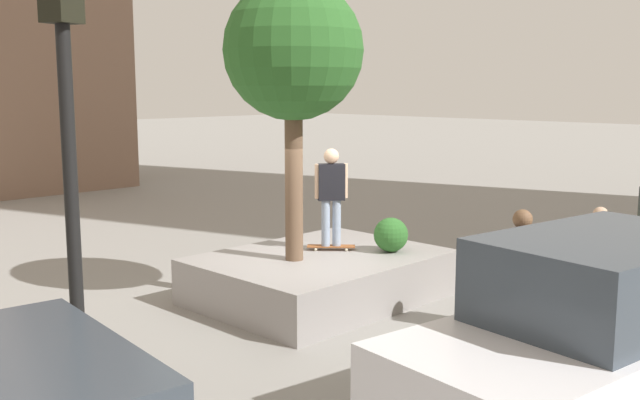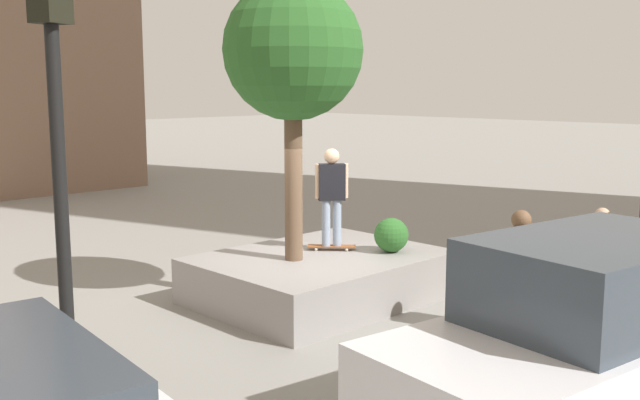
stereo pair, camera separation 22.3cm
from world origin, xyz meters
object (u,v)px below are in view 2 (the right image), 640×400
Objects in this scene: planter_ledge at (320,277)px; sedan_parked at (586,343)px; bystander_watching at (519,263)px; plaza_tree at (293,52)px; traffic_light_corner at (55,109)px; skateboarder at (332,190)px; pedestrian_crossing at (600,248)px; skateboard at (332,247)px.

sedan_parked is (1.67, 5.33, 0.67)m from planter_ledge.
plaza_tree is at bearing -68.31° from bystander_watching.
traffic_light_corner reaches higher than planter_ledge.
skateboarder reaches higher than bystander_watching.
pedestrian_crossing is at bearing -156.49° from sedan_parked.
sedan_parked reaches higher than skateboard.
bystander_watching reaches higher than skateboard.
skateboard reaches higher than planter_ledge.
skateboard is at bearing -163.31° from planter_ledge.
skateboarder is 5.86m from sedan_parked.
bystander_watching is at bearing -1.91° from pedestrian_crossing.
skateboard is at bearing -110.67° from sedan_parked.
skateboard is 0.45× the size of skateboarder.
bystander_watching is (2.34, -0.08, 0.13)m from pedestrian_crossing.
traffic_light_corner reaches higher than pedestrian_crossing.
bystander_watching is at bearing 111.69° from plaza_tree.
bystander_watching is (-0.38, 3.29, -0.73)m from skateboarder.
sedan_parked is at bearing 77.97° from plaza_tree.
skateboarder reaches higher than sedan_parked.
skateboard is 0.16× the size of sedan_parked.
plaza_tree is 4.54m from bystander_watching.
bystander_watching is at bearing -138.48° from sedan_parked.
traffic_light_corner is 3.12× the size of pedestrian_crossing.
sedan_parked is at bearing 141.78° from traffic_light_corner.
sedan_parked is at bearing 41.52° from bystander_watching.
traffic_light_corner is at bearing 26.42° from plaza_tree.
skateboarder is at bearing -175.95° from plaza_tree.
planter_ledge is 0.82× the size of sedan_parked.
traffic_light_corner reaches higher than skateboard.
sedan_parked is (2.05, 5.45, -0.71)m from skateboarder.
sedan_parked is 2.99× the size of pedestrian_crossing.
planter_ledge is 2.14× the size of bystander_watching.
plaza_tree is at bearing 4.05° from skateboard.
pedestrian_crossing reaches higher than planter_ledge.
planter_ledge is at bearing 16.69° from skateboarder.
sedan_parked is 2.60× the size of bystander_watching.
planter_ledge is at bearing 16.69° from skateboard.
pedestrian_crossing is at bearing 174.12° from traffic_light_corner.
planter_ledge is 0.79× the size of traffic_light_corner.
skateboarder is at bearing -51.17° from pedestrian_crossing.
bystander_watching is (-0.76, 3.18, 0.65)m from planter_ledge.
traffic_light_corner is (3.75, -2.95, 2.22)m from sedan_parked.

